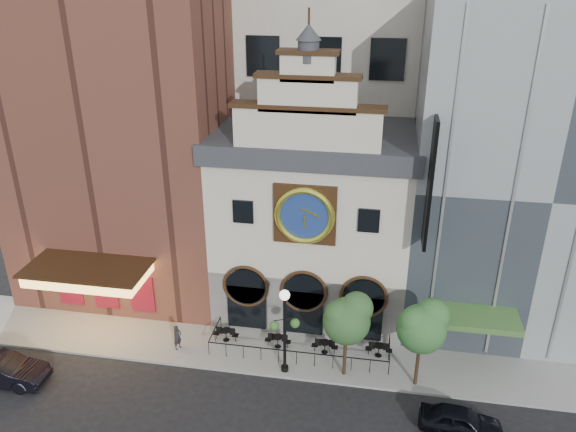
# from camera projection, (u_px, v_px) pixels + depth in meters

# --- Properties ---
(ground) EXTENTS (120.00, 120.00, 0.00)m
(ground) POSITION_uv_depth(u_px,v_px,m) (293.00, 380.00, 31.77)
(ground) COLOR black
(ground) RESTS_ON ground
(sidewalk) EXTENTS (44.00, 5.00, 0.15)m
(sidewalk) POSITION_uv_depth(u_px,v_px,m) (300.00, 351.00, 33.98)
(sidewalk) COLOR gray
(sidewalk) RESTS_ON ground
(clock_building) EXTENTS (12.60, 8.78, 18.65)m
(clock_building) POSITION_uv_depth(u_px,v_px,m) (313.00, 216.00, 36.02)
(clock_building) COLOR #605E5B
(clock_building) RESTS_ON ground
(theater_building) EXTENTS (14.00, 15.60, 25.00)m
(theater_building) POSITION_uv_depth(u_px,v_px,m) (126.00, 109.00, 37.50)
(theater_building) COLOR brown
(theater_building) RESTS_ON ground
(retail_building) EXTENTS (14.00, 14.40, 20.00)m
(retail_building) POSITION_uv_depth(u_px,v_px,m) (528.00, 166.00, 34.52)
(retail_building) COLOR gray
(retail_building) RESTS_ON ground
(cafe_railing) EXTENTS (10.60, 2.60, 0.90)m
(cafe_railing) POSITION_uv_depth(u_px,v_px,m) (300.00, 344.00, 33.76)
(cafe_railing) COLOR black
(cafe_railing) RESTS_ON sidewalk
(bistro_0) EXTENTS (1.58, 0.68, 0.90)m
(bistro_0) POSITION_uv_depth(u_px,v_px,m) (226.00, 334.00, 34.67)
(bistro_0) COLOR black
(bistro_0) RESTS_ON sidewalk
(bistro_1) EXTENTS (1.58, 0.68, 0.90)m
(bistro_1) POSITION_uv_depth(u_px,v_px,m) (278.00, 341.00, 34.08)
(bistro_1) COLOR black
(bistro_1) RESTS_ON sidewalk
(bistro_2) EXTENTS (1.58, 0.68, 0.90)m
(bistro_2) POSITION_uv_depth(u_px,v_px,m) (325.00, 346.00, 33.59)
(bistro_2) COLOR black
(bistro_2) RESTS_ON sidewalk
(bistro_3) EXTENTS (1.58, 0.68, 0.90)m
(bistro_3) POSITION_uv_depth(u_px,v_px,m) (379.00, 349.00, 33.31)
(bistro_3) COLOR black
(bistro_3) RESTS_ON sidewalk
(car_right) EXTENTS (4.23, 2.04, 1.39)m
(car_right) POSITION_uv_depth(u_px,v_px,m) (461.00, 421.00, 28.01)
(car_right) COLOR black
(car_right) RESTS_ON ground
(car_left) EXTENTS (5.09, 1.89, 1.66)m
(car_left) POSITION_uv_depth(u_px,v_px,m) (2.00, 370.00, 31.30)
(car_left) COLOR black
(car_left) RESTS_ON ground
(pedestrian) EXTENTS (0.60, 0.70, 1.62)m
(pedestrian) POSITION_uv_depth(u_px,v_px,m) (177.00, 337.00, 33.80)
(pedestrian) COLOR #222227
(pedestrian) RESTS_ON sidewalk
(lamppost) EXTENTS (1.63, 0.99, 5.37)m
(lamppost) POSITION_uv_depth(u_px,v_px,m) (285.00, 322.00, 30.93)
(lamppost) COLOR black
(lamppost) RESTS_ON sidewalk
(tree_left) EXTENTS (2.71, 2.61, 5.22)m
(tree_left) POSITION_uv_depth(u_px,v_px,m) (348.00, 318.00, 30.46)
(tree_left) COLOR #382619
(tree_left) RESTS_ON sidewalk
(tree_right) EXTENTS (2.76, 2.66, 5.33)m
(tree_right) POSITION_uv_depth(u_px,v_px,m) (423.00, 325.00, 29.70)
(tree_right) COLOR #382619
(tree_right) RESTS_ON sidewalk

